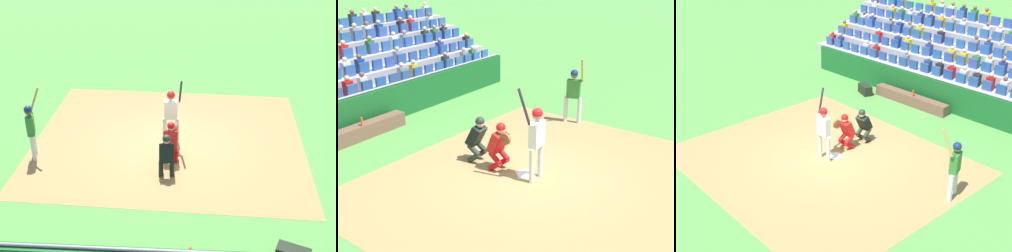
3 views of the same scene
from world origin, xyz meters
The scene contains 8 objects.
ground_plane centered at (0.00, 0.00, 0.00)m, with size 160.00×160.00×0.00m, color #4D8E40.
infield_dirt_patch centered at (0.00, 0.50, 0.00)m, with size 8.72×7.36×0.01m, color #977D4C.
home_plate_marker centered at (0.00, 0.00, 0.02)m, with size 0.44×0.44×0.02m, color white.
batter_at_plate centered at (0.09, 0.34, 1.15)m, with size 0.64×0.47×2.33m.
catcher_crouching centered at (0.14, -0.70, 0.72)m, with size 0.49×0.72×1.29m.
home_plate_umpire centered at (0.04, -1.46, 0.69)m, with size 0.48×0.51×1.27m.
water_bottle_on_bench centered at (0.79, -5.19, 0.57)m, with size 0.07×0.07×0.25m, color #D2431F.
on_deck_batter centered at (-4.08, -0.77, 1.09)m, with size 0.46×0.69×2.20m.
Camera 1 is at (0.75, -12.53, 7.72)m, focal length 48.97 mm.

